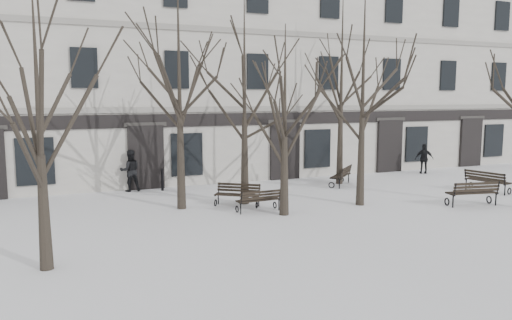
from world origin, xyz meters
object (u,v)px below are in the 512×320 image
bench_2 (473,192)px  bench_3 (238,194)px  tree_0 (38,97)px  tree_2 (363,71)px  bench_4 (342,175)px  bench_5 (487,180)px  bench_1 (259,200)px  tree_1 (285,97)px

bench_2 → bench_3: bearing=-12.0°
tree_0 → tree_2: bearing=15.7°
bench_4 → bench_5: 6.33m
tree_2 → bench_1: size_ratio=4.95×
tree_1 → bench_5: tree_1 is taller
tree_1 → tree_2: 3.60m
tree_0 → bench_3: 9.14m
bench_1 → bench_4: (5.75, 3.45, 0.06)m
bench_1 → bench_4: bearing=-151.6°
tree_0 → bench_5: tree_0 is taller
tree_1 → tree_2: size_ratio=0.81×
tree_0 → bench_1: tree_0 is taller
tree_0 → bench_2: (15.16, 1.30, -3.64)m
bench_4 → bench_1: bearing=-12.0°
tree_0 → bench_5: size_ratio=3.37×
tree_1 → bench_5: (10.13, 0.38, -3.64)m
tree_0 → bench_3: tree_0 is taller
bench_2 → bench_3: size_ratio=1.18×
tree_2 → bench_3: size_ratio=4.78×
tree_1 → bench_2: size_ratio=3.26×
bench_1 → bench_3: size_ratio=0.96×
bench_5 → bench_1: bearing=75.3°
tree_2 → bench_4: bearing=66.9°
tree_0 → tree_2: tree_2 is taller
tree_2 → bench_2: 6.31m
tree_0 → bench_2: size_ratio=3.28×
tree_0 → bench_3: (6.82, 4.83, -3.71)m
bench_3 → bench_5: (11.15, -1.62, 0.05)m
bench_1 → bench_5: size_ratio=0.84×
tree_0 → tree_2: (11.28, 3.16, 0.97)m
tree_1 → bench_3: (-1.01, 2.00, -3.69)m
bench_4 → tree_2: bearing=23.9°
bench_4 → bench_5: (5.02, -3.86, 0.02)m
tree_0 → bench_1: size_ratio=4.03×
tree_1 → bench_4: size_ratio=3.77×
tree_1 → bench_1: tree_1 is taller
tree_2 → tree_0: bearing=-164.3°
tree_0 → tree_2: size_ratio=0.81×
tree_2 → bench_5: tree_2 is taller
tree_2 → bench_4: (1.67, 3.91, -4.64)m
bench_1 → bench_2: size_ratio=0.82×
bench_2 → bench_3: bench_2 is taller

